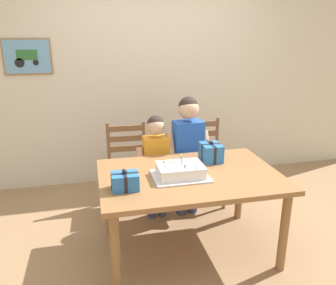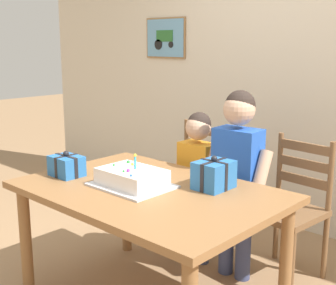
{
  "view_description": "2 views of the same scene",
  "coord_description": "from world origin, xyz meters",
  "px_view_note": "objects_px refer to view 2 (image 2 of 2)",
  "views": [
    {
      "loc": [
        -0.74,
        -2.43,
        1.82
      ],
      "look_at": [
        -0.16,
        0.09,
        0.97
      ],
      "focal_mm": 36.12,
      "sensor_mm": 36.0,
      "label": 1
    },
    {
      "loc": [
        1.74,
        -1.72,
        1.52
      ],
      "look_at": [
        -0.03,
        0.19,
        0.95
      ],
      "focal_mm": 48.84,
      "sensor_mm": 36.0,
      "label": 2
    }
  ],
  "objects_px": {
    "dining_table": "(149,203)",
    "chair_right": "(289,208)",
    "birthday_cake": "(132,178)",
    "chair_left": "(192,183)",
    "child_older": "(237,167)",
    "gift_box_beside_cake": "(214,175)",
    "child_younger": "(197,173)",
    "gift_box_red_large": "(67,166)"
  },
  "relations": [
    {
      "from": "child_younger",
      "to": "gift_box_red_large",
      "type": "bearing_deg",
      "value": -115.86
    },
    {
      "from": "birthday_cake",
      "to": "gift_box_beside_cake",
      "type": "height_order",
      "value": "birthday_cake"
    },
    {
      "from": "gift_box_red_large",
      "to": "gift_box_beside_cake",
      "type": "bearing_deg",
      "value": 26.98
    },
    {
      "from": "child_older",
      "to": "birthday_cake",
      "type": "bearing_deg",
      "value": -110.96
    },
    {
      "from": "birthday_cake",
      "to": "chair_left",
      "type": "xyz_separation_m",
      "value": [
        -0.32,
        0.91,
        -0.3
      ]
    },
    {
      "from": "dining_table",
      "to": "chair_left",
      "type": "bearing_deg",
      "value": 115.1
    },
    {
      "from": "birthday_cake",
      "to": "gift_box_red_large",
      "type": "relative_size",
      "value": 2.2
    },
    {
      "from": "dining_table",
      "to": "gift_box_beside_cake",
      "type": "height_order",
      "value": "gift_box_beside_cake"
    },
    {
      "from": "chair_right",
      "to": "child_younger",
      "type": "relative_size",
      "value": 0.86
    },
    {
      "from": "birthday_cake",
      "to": "gift_box_beside_cake",
      "type": "xyz_separation_m",
      "value": [
        0.36,
        0.29,
        0.03
      ]
    },
    {
      "from": "gift_box_red_large",
      "to": "gift_box_beside_cake",
      "type": "relative_size",
      "value": 0.93
    },
    {
      "from": "gift_box_beside_cake",
      "to": "child_younger",
      "type": "relative_size",
      "value": 0.2
    },
    {
      "from": "gift_box_red_large",
      "to": "chair_right",
      "type": "relative_size",
      "value": 0.22
    },
    {
      "from": "gift_box_beside_cake",
      "to": "child_older",
      "type": "distance_m",
      "value": 0.4
    },
    {
      "from": "gift_box_red_large",
      "to": "child_older",
      "type": "bearing_deg",
      "value": 48.3
    },
    {
      "from": "dining_table",
      "to": "chair_right",
      "type": "height_order",
      "value": "chair_right"
    },
    {
      "from": "birthday_cake",
      "to": "chair_left",
      "type": "height_order",
      "value": "chair_left"
    },
    {
      "from": "chair_left",
      "to": "gift_box_beside_cake",
      "type": "bearing_deg",
      "value": -42.79
    },
    {
      "from": "chair_left",
      "to": "child_older",
      "type": "height_order",
      "value": "child_older"
    },
    {
      "from": "dining_table",
      "to": "gift_box_red_large",
      "type": "bearing_deg",
      "value": -163.05
    },
    {
      "from": "birthday_cake",
      "to": "child_younger",
      "type": "relative_size",
      "value": 0.41
    },
    {
      "from": "child_younger",
      "to": "chair_right",
      "type": "bearing_deg",
      "value": 23.18
    },
    {
      "from": "birthday_cake",
      "to": "gift_box_red_large",
      "type": "xyz_separation_m",
      "value": [
        -0.45,
        -0.12,
        0.01
      ]
    },
    {
      "from": "birthday_cake",
      "to": "child_younger",
      "type": "height_order",
      "value": "child_younger"
    },
    {
      "from": "chair_right",
      "to": "dining_table",
      "type": "bearing_deg",
      "value": -115.39
    },
    {
      "from": "gift_box_beside_cake",
      "to": "child_older",
      "type": "xyz_separation_m",
      "value": [
        -0.1,
        0.38,
        -0.05
      ]
    },
    {
      "from": "birthday_cake",
      "to": "chair_left",
      "type": "relative_size",
      "value": 0.48
    },
    {
      "from": "chair_right",
      "to": "child_younger",
      "type": "height_order",
      "value": "child_younger"
    },
    {
      "from": "dining_table",
      "to": "child_older",
      "type": "xyz_separation_m",
      "value": [
        0.17,
        0.63,
        0.12
      ]
    },
    {
      "from": "gift_box_red_large",
      "to": "chair_right",
      "type": "xyz_separation_m",
      "value": [
        0.96,
        1.04,
        -0.32
      ]
    },
    {
      "from": "child_older",
      "to": "child_younger",
      "type": "height_order",
      "value": "child_older"
    },
    {
      "from": "chair_right",
      "to": "birthday_cake",
      "type": "bearing_deg",
      "value": -118.93
    },
    {
      "from": "child_older",
      "to": "dining_table",
      "type": "bearing_deg",
      "value": -104.76
    },
    {
      "from": "gift_box_red_large",
      "to": "chair_left",
      "type": "xyz_separation_m",
      "value": [
        0.13,
        1.04,
        -0.32
      ]
    },
    {
      "from": "dining_table",
      "to": "birthday_cake",
      "type": "height_order",
      "value": "birthday_cake"
    },
    {
      "from": "dining_table",
      "to": "child_older",
      "type": "distance_m",
      "value": 0.66
    },
    {
      "from": "chair_left",
      "to": "child_younger",
      "type": "bearing_deg",
      "value": -44.11
    },
    {
      "from": "birthday_cake",
      "to": "gift_box_beside_cake",
      "type": "relative_size",
      "value": 2.03
    },
    {
      "from": "child_older",
      "to": "child_younger",
      "type": "relative_size",
      "value": 1.16
    },
    {
      "from": "child_older",
      "to": "child_younger",
      "type": "distance_m",
      "value": 0.34
    },
    {
      "from": "birthday_cake",
      "to": "child_older",
      "type": "bearing_deg",
      "value": 69.04
    },
    {
      "from": "dining_table",
      "to": "gift_box_red_large",
      "type": "distance_m",
      "value": 0.59
    }
  ]
}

